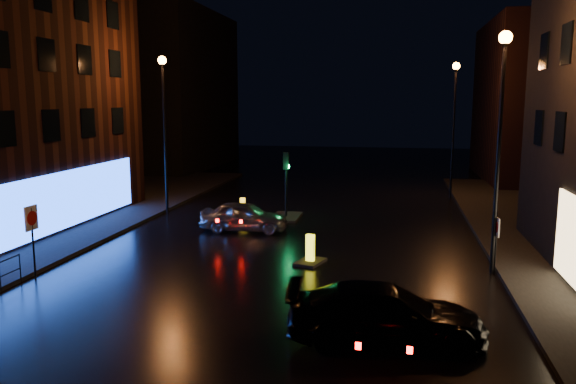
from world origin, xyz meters
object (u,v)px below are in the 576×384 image
Objects in this scene: road_sign_left at (32,224)px; road_sign_right at (496,232)px; traffic_signal at (286,209)px; bollard_far at (243,211)px; silver_hatchback at (244,216)px; bollard_near at (310,257)px; dark_sedan at (386,314)px.

road_sign_left is 16.07m from road_sign_right.
traffic_signal is 2.47m from bollard_far.
silver_hatchback is 11.53m from road_sign_right.
bollard_near is at bearing -9.29° from road_sign_right.
dark_sedan is at bearing -151.71° from silver_hatchback.
dark_sedan is at bearing -58.04° from bollard_far.
road_sign_right is (15.66, 3.58, -0.40)m from road_sign_left.
road_sign_right is (10.47, -4.74, 0.83)m from silver_hatchback.
road_sign_left reaches higher than dark_sedan.
bollard_near is 6.74m from road_sign_right.
bollard_near is at bearing -143.55° from silver_hatchback.
bollard_far is at bearing 172.72° from traffic_signal.
road_sign_left reaches higher than bollard_far.
dark_sedan reaches higher than bollard_near.
silver_hatchback is 3.66× the size of bollard_far.
silver_hatchback is at bearing 59.36° from road_sign_left.
silver_hatchback is 6.10m from bollard_near.
road_sign_right is at bearing 17.33° from bollard_near.
road_sign_right is (6.62, -0.04, 1.28)m from bollard_near.
bollard_near is at bearing 18.23° from dark_sedan.
silver_hatchback reaches higher than bollard_far.
road_sign_right is at bearing -41.24° from traffic_signal.
road_sign_right is at bearing -117.25° from silver_hatchback.
road_sign_left is at bearing 3.87° from road_sign_right.
bollard_far is 14.26m from road_sign_right.
road_sign_right reaches higher than bollard_near.
dark_sedan is 7.50m from road_sign_right.
road_sign_left is (-5.19, -8.32, 1.22)m from silver_hatchback.
silver_hatchback is at bearing -69.44° from bollard_far.
traffic_signal is 8.32m from bollard_near.
dark_sedan is (5.41, -14.46, 0.23)m from traffic_signal.
silver_hatchback is 1.60× the size of road_sign_left.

